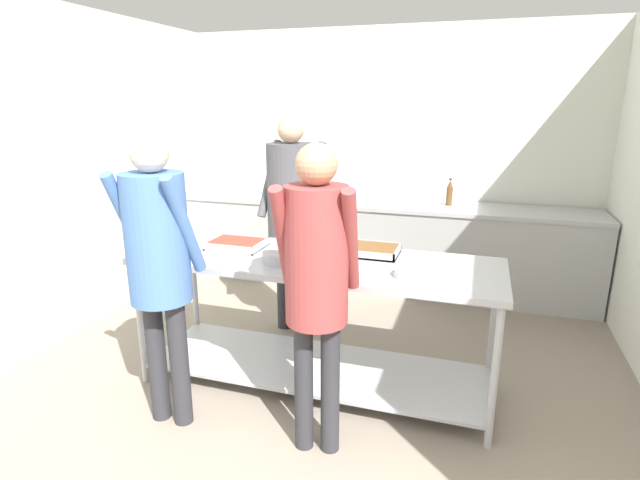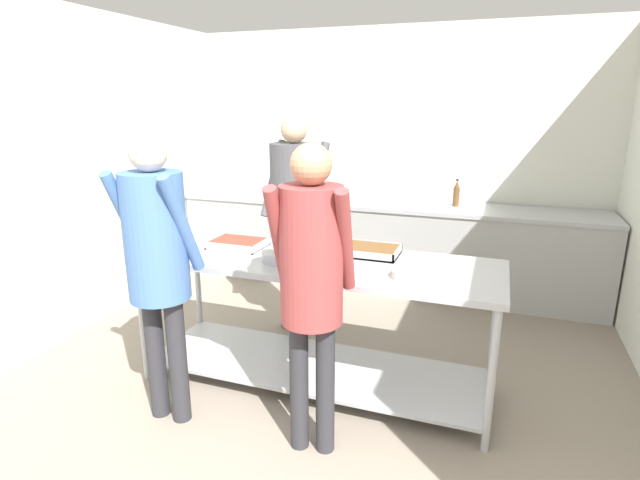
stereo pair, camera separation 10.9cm
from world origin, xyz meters
The scene contains 12 objects.
wall_rear centered at (0.00, 4.20, 1.32)m, with size 4.48×0.06×2.65m.
wall_left centered at (-2.21, 2.10, 1.32)m, with size 0.06×4.32×2.65m.
back_counter centered at (0.00, 3.83, 0.45)m, with size 4.32×0.65×0.91m.
serving_counter centered at (0.01, 1.79, 0.62)m, with size 2.40×0.79×0.91m.
serving_tray_roast centered at (-0.59, 1.86, 0.94)m, with size 0.37×0.28×0.05m.
sauce_pan centered at (-0.17, 1.67, 0.95)m, with size 0.40×0.26×0.07m.
serving_tray_vegetables centered at (0.29, 2.01, 0.94)m, with size 0.45×0.29×0.05m.
plate_stack centered at (0.68, 1.64, 0.94)m, with size 0.25×0.25×0.05m.
guest_serving_left centered at (-0.70, 1.12, 1.08)m, with size 0.44×0.35×1.74m.
guest_serving_right centered at (0.23, 1.15, 1.07)m, with size 0.46×0.38×1.72m.
cook_behind_counter centered at (-0.44, 2.55, 1.11)m, with size 0.54×0.43×1.80m.
water_bottle centered at (0.72, 3.88, 1.03)m, with size 0.06×0.06×0.27m.
Camera 2 is at (1.09, -1.13, 1.91)m, focal length 28.00 mm.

